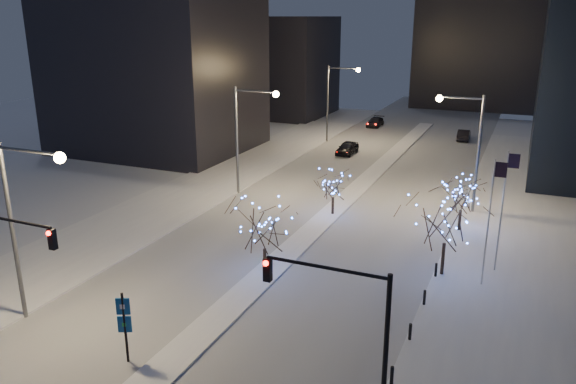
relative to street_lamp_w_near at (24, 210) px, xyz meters
The scene contains 23 objects.
ground 11.23m from the street_lamp_w_near, 12.61° to the right, with size 160.00×160.00×0.00m, color silver.
road 34.80m from the street_lamp_w_near, 74.85° to the left, with size 20.00×130.00×0.02m, color #B5BAC5.
median 30.09m from the street_lamp_w_near, 72.30° to the left, with size 2.00×80.00×0.15m, color white.
east_sidewalk 30.63m from the street_lamp_w_near, 36.94° to the left, with size 10.00×90.00×0.15m, color white.
west_sidewalk 19.77m from the street_lamp_w_near, 105.71° to the left, with size 8.00×90.00×0.15m, color white.
filler_west_near 42.87m from the street_lamp_w_near, 116.64° to the left, with size 22.00×18.00×24.00m, color black.
filler_west_far 70.12m from the street_lamp_w_near, 104.09° to the left, with size 18.00×16.00×16.00m, color black.
street_lamp_w_near is the anchor object (origin of this frame).
street_lamp_w_mid 25.00m from the street_lamp_w_near, 90.00° to the left, with size 4.40×0.56×10.00m.
street_lamp_w_far 50.00m from the street_lamp_w_near, 90.00° to the left, with size 4.40×0.56×10.00m.
street_lamp_east 33.85m from the street_lamp_w_near, 55.81° to the left, with size 3.90×0.56×10.00m.
traffic_signal_west 2.70m from the street_lamp_w_near, 76.04° to the right, with size 5.26×0.43×7.00m.
traffic_signal_east 17.99m from the street_lamp_w_near, ahead, with size 5.26×0.43×7.00m.
flagpoles 27.07m from the street_lamp_w_near, 34.36° to the left, with size 1.35×2.60×8.00m.
bollards 21.57m from the street_lamp_w_near, 22.69° to the left, with size 0.16×12.16×0.90m.
car_near 44.67m from the street_lamp_w_near, 85.30° to the left, with size 1.84×4.56×1.55m, color black.
car_mid 60.52m from the street_lamp_w_near, 74.96° to the left, with size 1.53×4.39×1.45m, color black.
car_far 63.32m from the street_lamp_w_near, 88.11° to the left, with size 1.90×4.68×1.36m, color black.
holiday_tree_median_near 13.96m from the street_lamp_w_near, 49.78° to the left, with size 5.54×5.54×5.01m.
holiday_tree_median_far 24.78m from the street_lamp_w_near, 67.99° to the left, with size 3.49×3.49×3.94m.
holiday_tree_plaza_near 24.39m from the street_lamp_w_near, 36.79° to the left, with size 6.18×6.18×6.14m.
holiday_tree_plaza_far 30.37m from the street_lamp_w_near, 49.88° to the left, with size 4.30×4.30×4.32m.
wayfinding_sign 8.21m from the street_lamp_w_near, ahead, with size 0.63×0.34×3.70m.
Camera 1 is at (14.48, -17.68, 16.06)m, focal length 35.00 mm.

